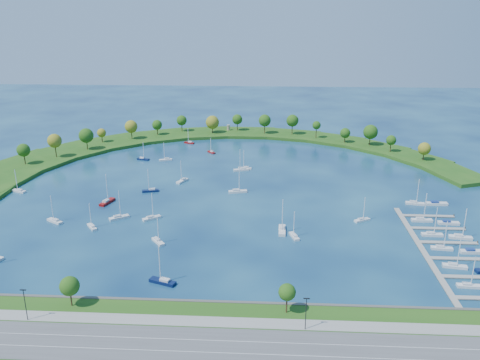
# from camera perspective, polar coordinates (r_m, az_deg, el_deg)

# --- Properties ---
(ground) EXTENTS (700.00, 700.00, 0.00)m
(ground) POSITION_cam_1_polar(r_m,az_deg,el_deg) (251.05, -1.20, -1.22)
(ground) COLOR #081E48
(ground) RESTS_ON ground
(south_shoreline) EXTENTS (420.00, 43.10, 11.60)m
(south_shoreline) POSITION_cam_1_polar(r_m,az_deg,el_deg) (142.43, -5.10, -18.28)
(south_shoreline) COLOR #1F4F15
(south_shoreline) RESTS_ON ground
(breakwater) EXTENTS (286.74, 247.64, 2.00)m
(breakwater) POSITION_cam_1_polar(r_m,az_deg,el_deg) (303.19, -9.28, 2.35)
(breakwater) COLOR #1F4F15
(breakwater) RESTS_ON ground
(breakwater_trees) EXTENTS (238.06, 96.56, 14.25)m
(breakwater_trees) POSITION_cam_1_polar(r_m,az_deg,el_deg) (333.23, -2.44, 5.79)
(breakwater_trees) COLOR #382314
(breakwater_trees) RESTS_ON breakwater
(harbor_tower) EXTENTS (2.60, 2.60, 4.06)m
(harbor_tower) POSITION_cam_1_polar(r_m,az_deg,el_deg) (366.42, -1.33, 6.02)
(harbor_tower) COLOR gray
(harbor_tower) RESTS_ON breakwater
(dock_system) EXTENTS (24.28, 82.00, 1.60)m
(dock_system) POSITION_cam_1_polar(r_m,az_deg,el_deg) (205.48, 22.06, -7.42)
(dock_system) COLOR gray
(dock_system) RESTS_ON ground
(moored_boat_0) EXTENTS (8.94, 4.69, 12.66)m
(moored_boat_0) POSITION_cam_1_polar(r_m,az_deg,el_deg) (281.05, 0.16, 1.24)
(moored_boat_0) COLOR silver
(moored_boat_0) RESTS_ON ground
(moored_boat_1) EXTENTS (9.51, 4.67, 13.47)m
(moored_boat_1) POSITION_cam_1_polar(r_m,az_deg,el_deg) (247.98, -0.28, -1.24)
(moored_boat_1) COLOR silver
(moored_boat_1) RESTS_ON ground
(moored_boat_2) EXTENTS (7.41, 5.32, 10.77)m
(moored_boat_2) POSITION_cam_1_polar(r_m,az_deg,el_deg) (221.93, 13.77, -4.37)
(moored_boat_2) COLOR silver
(moored_boat_2) RESTS_ON ground
(moored_boat_3) EXTENTS (6.44, 7.54, 11.46)m
(moored_boat_3) POSITION_cam_1_polar(r_m,az_deg,el_deg) (199.29, -9.34, -6.84)
(moored_boat_3) COLOR silver
(moored_boat_3) RESTS_ON ground
(moored_boat_4) EXTENTS (7.90, 6.81, 12.05)m
(moored_boat_4) POSITION_cam_1_polar(r_m,az_deg,el_deg) (220.77, -10.06, -4.22)
(moored_boat_4) COLOR silver
(moored_boat_4) RESTS_ON ground
(moored_boat_5) EXTENTS (5.43, 10.00, 14.17)m
(moored_boat_5) POSITION_cam_1_polar(r_m,az_deg,el_deg) (242.85, -14.94, -2.37)
(moored_boat_5) COLOR maroon
(moored_boat_5) RESTS_ON ground
(moored_boat_6) EXTENTS (8.46, 6.99, 12.72)m
(moored_boat_6) POSITION_cam_1_polar(r_m,az_deg,el_deg) (224.18, -13.66, -4.10)
(moored_boat_6) COLOR silver
(moored_boat_6) RESTS_ON ground
(moored_boat_7) EXTENTS (7.95, 4.55, 11.28)m
(moored_boat_7) POSITION_cam_1_polar(r_m,az_deg,el_deg) (303.17, -8.48, 2.37)
(moored_boat_7) COLOR silver
(moored_boat_7) RESTS_ON ground
(moored_boat_8) EXTENTS (7.59, 2.42, 11.03)m
(moored_boat_8) POSITION_cam_1_polar(r_m,az_deg,el_deg) (283.95, 0.57, 1.42)
(moored_boat_8) COLOR silver
(moored_boat_8) RESTS_ON ground
(moored_boat_9) EXTENTS (5.76, 8.40, 12.12)m
(moored_boat_9) POSITION_cam_1_polar(r_m,az_deg,el_deg) (265.06, -6.60, -0.01)
(moored_boat_9) COLOR silver
(moored_boat_9) RESTS_ON ground
(moored_boat_11) EXTENTS (8.17, 6.29, 12.05)m
(moored_boat_11) POSITION_cam_1_polar(r_m,az_deg,el_deg) (228.68, -20.40, -4.34)
(moored_boat_11) COLOR silver
(moored_boat_11) RESTS_ON ground
(moored_boat_12) EXTENTS (6.05, 7.11, 10.80)m
(moored_boat_12) POSITION_cam_1_polar(r_m,az_deg,el_deg) (218.04, -16.55, -5.07)
(moored_boat_12) COLOR silver
(moored_boat_12) RESTS_ON ground
(moored_boat_13) EXTENTS (4.22, 7.69, 10.89)m
(moored_boat_13) POSITION_cam_1_polar(r_m,az_deg,el_deg) (202.08, 6.21, -6.31)
(moored_boat_13) COLOR silver
(moored_boat_13) RESTS_ON ground
(moored_boat_14) EXTENTS (8.49, 4.29, 12.02)m
(moored_boat_14) POSITION_cam_1_polar(r_m,az_deg,el_deg) (253.16, -10.18, -1.13)
(moored_boat_14) COLOR #09153C
(moored_boat_14) RESTS_ON ground
(moored_boat_15) EXTENTS (9.61, 5.73, 13.66)m
(moored_boat_15) POSITION_cam_1_polar(r_m,az_deg,el_deg) (171.83, -8.81, -11.30)
(moored_boat_15) COLOR #09153C
(moored_boat_15) RESTS_ON ground
(moored_boat_16) EXTENTS (3.03, 9.91, 14.46)m
(moored_boat_16) POSITION_cam_1_polar(r_m,az_deg,el_deg) (206.60, 4.82, -5.64)
(moored_boat_16) COLOR silver
(moored_boat_16) RESTS_ON ground
(moored_boat_17) EXTENTS (5.58, 6.15, 9.56)m
(moored_boat_17) POSITION_cam_1_polar(r_m,az_deg,el_deg) (316.50, -3.28, 3.26)
(moored_boat_17) COLOR maroon
(moored_boat_17) RESTS_ON ground
(moored_boat_18) EXTENTS (7.81, 4.00, 11.05)m
(moored_boat_18) POSITION_cam_1_polar(r_m,az_deg,el_deg) (306.89, -11.01, 2.43)
(moored_boat_18) COLOR #09153C
(moored_boat_18) RESTS_ON ground
(moored_boat_19) EXTENTS (8.22, 4.92, 11.69)m
(moored_boat_19) POSITION_cam_1_polar(r_m,az_deg,el_deg) (272.21, -23.95, -1.08)
(moored_boat_19) COLOR silver
(moored_boat_19) RESTS_ON ground
(moored_boat_20) EXTENTS (7.37, 4.33, 10.47)m
(moored_boat_20) POSITION_cam_1_polar(r_m,az_deg,el_deg) (340.00, -5.82, 4.32)
(moored_boat_20) COLOR maroon
(moored_boat_20) RESTS_ON ground
(docked_boat_0) EXTENTS (7.75, 2.59, 11.22)m
(docked_boat_0) POSITION_cam_1_polar(r_m,az_deg,el_deg) (183.88, 24.65, -10.83)
(docked_boat_0) COLOR silver
(docked_boat_0) RESTS_ON ground
(docked_boat_2) EXTENTS (8.62, 3.70, 12.26)m
(docked_boat_2) POSITION_cam_1_polar(r_m,az_deg,el_deg) (194.57, 23.31, -8.94)
(docked_boat_2) COLOR silver
(docked_boat_2) RESTS_ON ground
(docked_boat_4) EXTENTS (8.18, 3.01, 11.75)m
(docked_boat_4) POSITION_cam_1_polar(r_m,az_deg,el_deg) (206.30, 22.04, -7.14)
(docked_boat_4) COLOR silver
(docked_boat_4) RESTS_ON ground
(docked_boat_5) EXTENTS (9.18, 2.87, 1.85)m
(docked_boat_5) POSITION_cam_1_polar(r_m,az_deg,el_deg) (208.11, 24.97, -7.40)
(docked_boat_5) COLOR silver
(docked_boat_5) RESTS_ON ground
(docked_boat_6) EXTENTS (8.48, 2.53, 12.40)m
(docked_boat_6) POSITION_cam_1_polar(r_m,az_deg,el_deg) (216.54, 21.08, -5.75)
(docked_boat_6) COLOR silver
(docked_boat_6) RESTS_ON ground
(docked_boat_7) EXTENTS (9.18, 3.86, 13.08)m
(docked_boat_7) POSITION_cam_1_polar(r_m,az_deg,el_deg) (218.34, 23.86, -5.92)
(docked_boat_7) COLOR silver
(docked_boat_7) RESTS_ON ground
(docked_boat_8) EXTENTS (8.84, 2.55, 12.97)m
(docked_boat_8) POSITION_cam_1_polar(r_m,az_deg,el_deg) (229.05, 20.04, -4.25)
(docked_boat_8) COLOR silver
(docked_boat_8) RESTS_ON ground
(docked_boat_9) EXTENTS (8.94, 2.85, 1.80)m
(docked_boat_9) POSITION_cam_1_polar(r_m,az_deg,el_deg) (230.44, 22.68, -4.52)
(docked_boat_9) COLOR silver
(docked_boat_9) RESTS_ON ground
(docked_boat_10) EXTENTS (8.79, 3.71, 12.53)m
(docked_boat_10) POSITION_cam_1_polar(r_m,az_deg,el_deg) (247.22, 19.33, -2.45)
(docked_boat_10) COLOR silver
(docked_boat_10) RESTS_ON ground
(docked_boat_11) EXTENTS (9.84, 2.94, 2.00)m
(docked_boat_11) POSITION_cam_1_polar(r_m,az_deg,el_deg) (250.22, 21.51, -2.51)
(docked_boat_11) COLOR silver
(docked_boat_11) RESTS_ON ground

